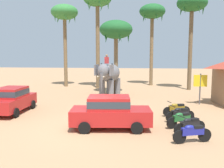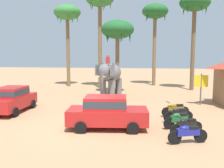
# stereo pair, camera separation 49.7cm
# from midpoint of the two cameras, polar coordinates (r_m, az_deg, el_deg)

# --- Properties ---
(ground_plane) EXTENTS (120.00, 120.00, 0.00)m
(ground_plane) POSITION_cam_midpoint_polar(r_m,az_deg,el_deg) (12.89, -5.49, -10.37)
(ground_plane) COLOR tan
(car_sedan_foreground) EXTENTS (4.25, 2.20, 1.70)m
(car_sedan_foreground) POSITION_cam_midpoint_polar(r_m,az_deg,el_deg) (12.55, -0.06, -6.42)
(car_sedan_foreground) COLOR red
(car_sedan_foreground) RESTS_ON ground
(car_parked_far_side) EXTENTS (1.99, 4.16, 1.70)m
(car_parked_far_side) POSITION_cam_midpoint_polar(r_m,az_deg,el_deg) (17.41, -21.77, -3.19)
(car_parked_far_side) COLOR red
(car_parked_far_side) RESTS_ON ground
(elephant_with_mahout) EXTENTS (2.36, 4.01, 3.88)m
(elephant_with_mahout) POSITION_cam_midpoint_polar(r_m,az_deg,el_deg) (22.56, 0.23, 2.19)
(elephant_with_mahout) COLOR slate
(elephant_with_mahout) RESTS_ON ground
(motorcycle_nearest_camera) EXTENTS (1.74, 0.76, 0.94)m
(motorcycle_nearest_camera) POSITION_cam_midpoint_polar(r_m,az_deg,el_deg) (11.18, 18.68, -10.92)
(motorcycle_nearest_camera) COLOR black
(motorcycle_nearest_camera) RESTS_ON ground
(motorcycle_second_in_row) EXTENTS (1.62, 0.98, 0.94)m
(motorcycle_second_in_row) POSITION_cam_midpoint_polar(r_m,az_deg,el_deg) (12.31, 18.27, -9.26)
(motorcycle_second_in_row) COLOR black
(motorcycle_second_in_row) RESTS_ON ground
(motorcycle_mid_row) EXTENTS (1.63, 0.97, 0.94)m
(motorcycle_mid_row) POSITION_cam_midpoint_polar(r_m,az_deg,el_deg) (13.31, 16.52, -7.99)
(motorcycle_mid_row) COLOR black
(motorcycle_mid_row) RESTS_ON ground
(motorcycle_fourth_in_row) EXTENTS (1.71, 0.83, 0.94)m
(motorcycle_fourth_in_row) POSITION_cam_midpoint_polar(r_m,az_deg,el_deg) (14.48, 16.34, -6.80)
(motorcycle_fourth_in_row) COLOR black
(motorcycle_fourth_in_row) RESTS_ON ground
(motorcycle_far_in_row) EXTENTS (1.74, 0.77, 0.94)m
(motorcycle_far_in_row) POSITION_cam_midpoint_polar(r_m,az_deg,el_deg) (15.69, 15.62, -5.73)
(motorcycle_far_in_row) COLOR black
(motorcycle_far_in_row) RESTS_ON ground
(palm_tree_behind_elephant) EXTENTS (3.20, 3.20, 7.18)m
(palm_tree_behind_elephant) POSITION_cam_midpoint_polar(r_m,az_deg,el_deg) (23.95, 1.91, 12.30)
(palm_tree_behind_elephant) COLOR brown
(palm_tree_behind_elephant) RESTS_ON ground
(palm_tree_near_hut) EXTENTS (3.20, 3.20, 11.07)m
(palm_tree_near_hut) POSITION_cam_midpoint_polar(r_m,az_deg,el_deg) (28.76, -2.38, 18.57)
(palm_tree_near_hut) COLOR brown
(palm_tree_near_hut) RESTS_ON ground
(palm_tree_left_of_road) EXTENTS (3.20, 3.20, 9.82)m
(palm_tree_left_of_road) POSITION_cam_midpoint_polar(r_m,az_deg,el_deg) (30.49, -10.02, 15.65)
(palm_tree_left_of_road) COLOR brown
(palm_tree_left_of_road) RESTS_ON ground
(palm_tree_far_back) EXTENTS (3.20, 3.20, 10.11)m
(palm_tree_far_back) POSITION_cam_midpoint_polar(r_m,az_deg,el_deg) (31.49, 10.58, 15.85)
(palm_tree_far_back) COLOR brown
(palm_tree_far_back) RESTS_ON ground
(palm_tree_leaning_seaward) EXTENTS (3.20, 3.20, 10.24)m
(palm_tree_leaning_seaward) POSITION_cam_midpoint_polar(r_m,az_deg,el_deg) (28.30, 19.41, 16.87)
(palm_tree_leaning_seaward) COLOR brown
(palm_tree_leaning_seaward) RESTS_ON ground
(signboard_yellow) EXTENTS (1.00, 0.10, 2.40)m
(signboard_yellow) POSITION_cam_midpoint_polar(r_m,az_deg,el_deg) (19.72, 20.95, 0.20)
(signboard_yellow) COLOR #4C4C51
(signboard_yellow) RESTS_ON ground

